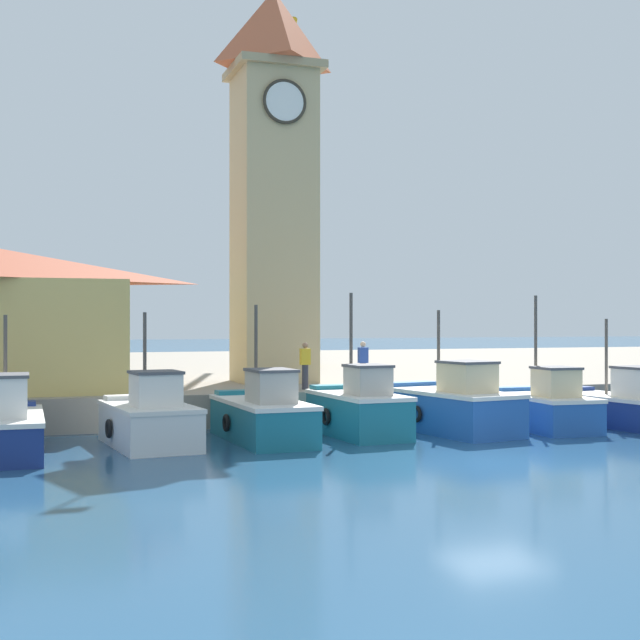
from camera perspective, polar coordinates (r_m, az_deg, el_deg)
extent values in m
plane|color=navy|center=(22.45, 11.03, -8.94)|extent=(300.00, 300.00, 0.00)
cube|color=gray|center=(49.39, -5.79, -3.45)|extent=(120.00, 40.00, 1.10)
cube|color=navy|center=(24.49, -19.52, -7.06)|extent=(1.88, 4.98, 0.96)
cube|color=navy|center=(26.65, -19.42, -5.20)|extent=(1.57, 0.61, 0.24)
cube|color=silver|center=(24.43, -19.52, -5.83)|extent=(1.94, 5.04, 0.12)
cube|color=silver|center=(23.51, -19.57, -4.69)|extent=(1.12, 1.50, 1.00)
cube|color=#4C4C51|center=(23.48, -19.57, -3.37)|extent=(1.20, 1.58, 0.08)
cylinder|color=#4C4742|center=(24.95, -19.49, -2.63)|extent=(0.10, 0.10, 2.56)
cube|color=silver|center=(25.14, -10.88, -6.77)|extent=(2.41, 4.25, 1.06)
cube|color=silver|center=(26.80, -11.80, -4.96)|extent=(1.73, 0.78, 0.24)
cube|color=silver|center=(25.08, -10.88, -5.46)|extent=(2.47, 4.32, 0.12)
cube|color=silver|center=(24.36, -10.47, -4.44)|extent=(1.31, 1.34, 0.88)
cube|color=#4C4C51|center=(24.32, -10.47, -3.31)|extent=(1.40, 1.43, 0.08)
cylinder|color=#4C4742|center=(25.49, -11.15, -2.37)|extent=(0.10, 0.10, 2.54)
torus|color=black|center=(25.11, -13.37, -6.78)|extent=(0.18, 0.53, 0.52)
cube|color=#196B7F|center=(25.92, -3.73, -6.55)|extent=(2.03, 4.98, 1.07)
cube|color=#196B7F|center=(27.97, -5.07, -4.73)|extent=(1.59, 0.66, 0.24)
cube|color=silver|center=(25.86, -3.73, -5.27)|extent=(2.10, 5.04, 0.12)
cube|color=#B2ADA3|center=(25.01, -3.15, -4.31)|extent=(1.16, 1.52, 0.87)
cube|color=#4C4C51|center=(24.97, -3.15, -3.23)|extent=(1.25, 1.60, 0.08)
cylinder|color=#4C4742|center=(26.36, -4.12, -2.03)|extent=(0.10, 0.10, 2.76)
torus|color=black|center=(25.88, -6.03, -6.56)|extent=(0.14, 0.52, 0.52)
cube|color=#196B7F|center=(27.01, 2.44, -6.17)|extent=(2.01, 4.18, 1.18)
cube|color=#196B7F|center=(28.58, 0.95, -4.41)|extent=(1.54, 0.69, 0.24)
cube|color=silver|center=(26.95, 2.44, -4.82)|extent=(2.07, 4.25, 0.12)
cube|color=#B2ADA3|center=(26.27, 3.09, -3.92)|extent=(1.13, 1.29, 0.81)
cube|color=#4C4C51|center=(26.24, 3.09, -2.95)|extent=(1.22, 1.37, 0.08)
cylinder|color=#4C4742|center=(27.33, 2.00, -1.44)|extent=(0.10, 0.10, 3.04)
torus|color=black|center=(26.82, 0.37, -6.22)|extent=(0.15, 0.53, 0.52)
cube|color=#2356A8|center=(28.15, 8.33, -5.91)|extent=(2.83, 5.20, 1.20)
cube|color=#2356A8|center=(29.89, 5.80, -4.19)|extent=(1.82, 0.88, 0.24)
cube|color=silver|center=(28.09, 8.33, -4.59)|extent=(2.90, 5.27, 0.12)
cube|color=beige|center=(27.37, 9.41, -3.67)|extent=(1.46, 1.66, 0.87)
cube|color=#4C4C51|center=(27.34, 9.41, -2.68)|extent=(1.55, 1.75, 0.08)
cylinder|color=#4C4742|center=(28.52, 7.60, -1.89)|extent=(0.10, 0.10, 2.50)
torus|color=black|center=(27.71, 6.18, -6.00)|extent=(0.20, 0.53, 0.52)
cube|color=#2356A8|center=(29.48, 14.14, -5.84)|extent=(2.00, 4.26, 0.99)
cube|color=#2356A8|center=(31.02, 12.44, -4.41)|extent=(1.56, 0.67, 0.24)
cube|color=silver|center=(29.43, 14.14, -4.78)|extent=(2.06, 4.32, 0.12)
cube|color=beige|center=(28.76, 14.87, -3.92)|extent=(1.14, 1.30, 0.86)
cube|color=#4C4C51|center=(28.74, 14.87, -2.98)|extent=(1.22, 1.39, 0.08)
cylinder|color=#4C4742|center=(29.79, 13.64, -1.54)|extent=(0.10, 0.10, 3.19)
torus|color=black|center=(29.18, 12.26, -5.90)|extent=(0.14, 0.53, 0.52)
cube|color=navy|center=(30.99, 18.69, -5.64)|extent=(2.54, 5.35, 0.90)
cube|color=navy|center=(32.62, 15.79, -4.35)|extent=(1.67, 0.80, 0.24)
cube|color=silver|center=(30.94, 18.69, -4.72)|extent=(2.61, 5.42, 0.12)
cylinder|color=#4C4742|center=(31.32, 17.85, -2.24)|extent=(0.10, 0.10, 2.52)
torus|color=black|center=(30.47, 16.97, -5.74)|extent=(0.19, 0.53, 0.52)
cube|color=tan|center=(34.70, -2.99, 5.87)|extent=(2.85, 2.85, 11.90)
cube|color=tan|center=(35.84, -2.98, 15.62)|extent=(3.35, 3.35, 0.30)
pyramid|color=#C1603D|center=(36.33, -2.98, 18.12)|extent=(3.35, 3.35, 3.00)
cylinder|color=white|center=(34.07, -2.29, 13.78)|extent=(1.57, 0.12, 1.57)
torus|color=#332D23|center=(34.04, -2.27, 13.80)|extent=(1.69, 0.12, 1.69)
cube|color=#976E11|center=(46.07, -1.68, -2.26)|extent=(2.00, 2.00, 1.20)
cylinder|color=gold|center=(46.47, -1.68, 7.79)|extent=(0.56, 0.56, 15.03)
cylinder|color=gold|center=(52.15, -2.21, 15.08)|extent=(2.01, 8.70, 4.35)
cube|color=#4C4C4C|center=(46.21, -1.50, 14.27)|extent=(1.00, 1.00, 1.00)
cylinder|color=#33333D|center=(32.11, 2.77, -3.52)|extent=(0.22, 0.22, 0.85)
cube|color=#2D4CA5|center=(32.08, 2.77, -2.26)|extent=(0.34, 0.22, 0.56)
sphere|color=beige|center=(32.07, 2.77, -1.56)|extent=(0.20, 0.20, 0.20)
cylinder|color=#33333D|center=(30.75, -0.96, -3.67)|extent=(0.22, 0.22, 0.85)
cube|color=gold|center=(30.71, -0.96, -2.36)|extent=(0.34, 0.22, 0.56)
sphere|color=#9E7051|center=(30.70, -0.96, -1.63)|extent=(0.20, 0.20, 0.20)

